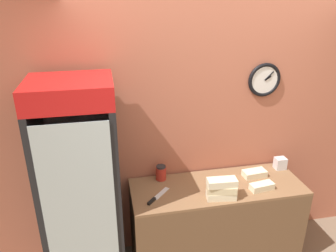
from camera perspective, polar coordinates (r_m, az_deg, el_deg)
name	(u,v)px	position (r m, az deg, el deg)	size (l,w,h in m)	color
wall_back	(209,124)	(3.22, 7.15, 0.37)	(5.20, 0.09, 2.70)	#B7664C
prep_counter	(215,223)	(3.41, 8.19, -16.31)	(1.63, 0.59, 0.86)	brown
beverage_cooler	(81,181)	(2.93, -14.89, -9.17)	(0.64, 0.63, 1.96)	black
sandwich_stack_bottom	(221,195)	(2.98, 9.23, -11.80)	(0.27, 0.14, 0.07)	beige
sandwich_stack_middle	(222,189)	(2.94, 9.31, -10.75)	(0.27, 0.15, 0.07)	beige
sandwich_stack_top	(222,182)	(2.91, 9.40, -9.68)	(0.26, 0.13, 0.07)	beige
sandwich_flat_left	(254,173)	(3.36, 14.82, -7.99)	(0.24, 0.14, 0.06)	beige
sandwich_flat_right	(262,186)	(3.18, 16.02, -10.08)	(0.23, 0.12, 0.06)	beige
chefs_knife	(155,198)	(2.95, -2.19, -12.42)	(0.24, 0.25, 0.02)	silver
condiment_jar	(161,173)	(3.18, -1.23, -8.15)	(0.10, 0.10, 0.15)	#B72D23
napkin_dispenser	(280,163)	(3.56, 18.95, -6.16)	(0.11, 0.09, 0.12)	silver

